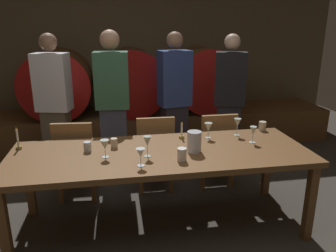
{
  "coord_description": "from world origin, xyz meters",
  "views": [
    {
      "loc": [
        -0.32,
        -2.36,
        1.82
      ],
      "look_at": [
        0.23,
        0.8,
        0.82
      ],
      "focal_mm": 35.49,
      "sensor_mm": 36.0,
      "label": 1
    }
  ],
  "objects_px": {
    "cup_center_right": "(182,155)",
    "wine_glass_right": "(237,123)",
    "chair_right": "(216,146)",
    "guest_center_right": "(174,101)",
    "dining_table": "(161,158)",
    "candle_right": "(182,134)",
    "wine_glass_center_left": "(147,142)",
    "wine_barrel_left": "(58,83)",
    "chair_left": "(76,156)",
    "cup_center_left": "(114,143)",
    "wine_glass_left": "(141,153)",
    "wine_glass_center_right": "(208,127)",
    "wine_barrel_right": "(203,79)",
    "chair_center": "(155,149)",
    "guest_center_left": "(113,106)",
    "guest_far_right": "(229,101)",
    "pitcher": "(194,142)",
    "wine_glass_far_left": "(105,145)",
    "guest_far_left": "(55,107)",
    "candle_left": "(18,143)",
    "cup_far_right": "(262,126)",
    "cup_far_left": "(87,147)",
    "wine_glass_far_right": "(253,132)",
    "wine_barrel_center": "(131,81)"
  },
  "relations": [
    {
      "from": "chair_right",
      "to": "wine_glass_center_right",
      "type": "distance_m",
      "value": 0.62
    },
    {
      "from": "pitcher",
      "to": "wine_barrel_left",
      "type": "bearing_deg",
      "value": 121.21
    },
    {
      "from": "candle_left",
      "to": "wine_glass_far_left",
      "type": "xyz_separation_m",
      "value": [
        0.76,
        -0.32,
        0.05
      ]
    },
    {
      "from": "chair_center",
      "to": "wine_glass_left",
      "type": "bearing_deg",
      "value": 77.43
    },
    {
      "from": "cup_far_right",
      "to": "candle_right",
      "type": "bearing_deg",
      "value": -173.2
    },
    {
      "from": "chair_left",
      "to": "cup_center_right",
      "type": "relative_size",
      "value": 8.12
    },
    {
      "from": "wine_barrel_left",
      "to": "chair_left",
      "type": "bearing_deg",
      "value": -77.82
    },
    {
      "from": "wine_glass_left",
      "to": "cup_center_right",
      "type": "height_order",
      "value": "wine_glass_left"
    },
    {
      "from": "wine_barrel_right",
      "to": "chair_center",
      "type": "relative_size",
      "value": 1.11
    },
    {
      "from": "wine_glass_center_left",
      "to": "wine_glass_far_right",
      "type": "height_order",
      "value": "wine_glass_center_left"
    },
    {
      "from": "wine_glass_right",
      "to": "chair_center",
      "type": "bearing_deg",
      "value": 151.0
    },
    {
      "from": "guest_center_right",
      "to": "wine_glass_center_left",
      "type": "xyz_separation_m",
      "value": [
        -0.5,
        -1.4,
        -0.01
      ]
    },
    {
      "from": "wine_barrel_center",
      "to": "candle_left",
      "type": "distance_m",
      "value": 2.35
    },
    {
      "from": "candle_right",
      "to": "guest_center_left",
      "type": "bearing_deg",
      "value": 128.56
    },
    {
      "from": "candle_left",
      "to": "cup_far_right",
      "type": "distance_m",
      "value": 2.37
    },
    {
      "from": "guest_center_right",
      "to": "chair_left",
      "type": "bearing_deg",
      "value": 17.38
    },
    {
      "from": "guest_center_right",
      "to": "cup_far_right",
      "type": "bearing_deg",
      "value": 119.16
    },
    {
      "from": "cup_center_left",
      "to": "cup_center_right",
      "type": "relative_size",
      "value": 0.78
    },
    {
      "from": "wine_glass_far_left",
      "to": "wine_glass_left",
      "type": "relative_size",
      "value": 1.05
    },
    {
      "from": "guest_center_left",
      "to": "guest_far_right",
      "type": "relative_size",
      "value": 1.03
    },
    {
      "from": "chair_left",
      "to": "wine_glass_center_right",
      "type": "relative_size",
      "value": 5.76
    },
    {
      "from": "candle_right",
      "to": "cup_far_right",
      "type": "xyz_separation_m",
      "value": [
        0.88,
        0.11,
        0.0
      ]
    },
    {
      "from": "dining_table",
      "to": "cup_center_right",
      "type": "xyz_separation_m",
      "value": [
        0.14,
        -0.23,
        0.12
      ]
    },
    {
      "from": "guest_far_left",
      "to": "cup_far_right",
      "type": "xyz_separation_m",
      "value": [
        2.19,
        -0.87,
        -0.08
      ]
    },
    {
      "from": "wine_barrel_left",
      "to": "pitcher",
      "type": "xyz_separation_m",
      "value": [
        1.44,
        -2.37,
        -0.15
      ]
    },
    {
      "from": "wine_barrel_center",
      "to": "cup_center_right",
      "type": "relative_size",
      "value": 8.98
    },
    {
      "from": "chair_center",
      "to": "pitcher",
      "type": "bearing_deg",
      "value": 108.39
    },
    {
      "from": "dining_table",
      "to": "candle_right",
      "type": "xyz_separation_m",
      "value": [
        0.25,
        0.31,
        0.11
      ]
    },
    {
      "from": "wine_glass_left",
      "to": "wine_glass_center_right",
      "type": "relative_size",
      "value": 0.95
    },
    {
      "from": "dining_table",
      "to": "chair_center",
      "type": "distance_m",
      "value": 0.75
    },
    {
      "from": "guest_center_right",
      "to": "pitcher",
      "type": "relative_size",
      "value": 9.46
    },
    {
      "from": "cup_center_right",
      "to": "wine_glass_right",
      "type": "bearing_deg",
      "value": 38.33
    },
    {
      "from": "guest_far_right",
      "to": "pitcher",
      "type": "xyz_separation_m",
      "value": [
        -0.8,
        -1.34,
        -0.03
      ]
    },
    {
      "from": "dining_table",
      "to": "wine_glass_center_left",
      "type": "height_order",
      "value": "wine_glass_center_left"
    },
    {
      "from": "wine_glass_center_left",
      "to": "wine_barrel_right",
      "type": "bearing_deg",
      "value": 64.63
    },
    {
      "from": "chair_right",
      "to": "guest_center_right",
      "type": "distance_m",
      "value": 0.8
    },
    {
      "from": "wine_glass_right",
      "to": "cup_far_right",
      "type": "height_order",
      "value": "wine_glass_right"
    },
    {
      "from": "chair_center",
      "to": "guest_center_left",
      "type": "relative_size",
      "value": 0.5
    },
    {
      "from": "wine_barrel_left",
      "to": "cup_far_left",
      "type": "xyz_separation_m",
      "value": [
        0.53,
        -2.21,
        -0.19
      ]
    },
    {
      "from": "chair_right",
      "to": "cup_far_left",
      "type": "height_order",
      "value": "chair_right"
    },
    {
      "from": "wine_glass_center_left",
      "to": "wine_glass_far_left",
      "type": "bearing_deg",
      "value": 173.43
    },
    {
      "from": "wine_glass_far_right",
      "to": "cup_center_right",
      "type": "height_order",
      "value": "wine_glass_far_right"
    },
    {
      "from": "chair_left",
      "to": "candle_right",
      "type": "xyz_separation_m",
      "value": [
        1.05,
        -0.36,
        0.31
      ]
    },
    {
      "from": "wine_glass_center_left",
      "to": "wine_glass_center_right",
      "type": "height_order",
      "value": "wine_glass_center_left"
    },
    {
      "from": "guest_center_right",
      "to": "wine_glass_far_left",
      "type": "distance_m",
      "value": 1.6
    },
    {
      "from": "wine_barrel_left",
      "to": "wine_barrel_right",
      "type": "bearing_deg",
      "value": 0.0
    },
    {
      "from": "chair_right",
      "to": "guest_center_right",
      "type": "bearing_deg",
      "value": -58.79
    },
    {
      "from": "cup_center_right",
      "to": "cup_center_left",
      "type": "bearing_deg",
      "value": 143.03
    },
    {
      "from": "chair_right",
      "to": "wine_glass_right",
      "type": "bearing_deg",
      "value": 99.76
    },
    {
      "from": "guest_far_left",
      "to": "cup_center_left",
      "type": "distance_m",
      "value": 1.3
    }
  ]
}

